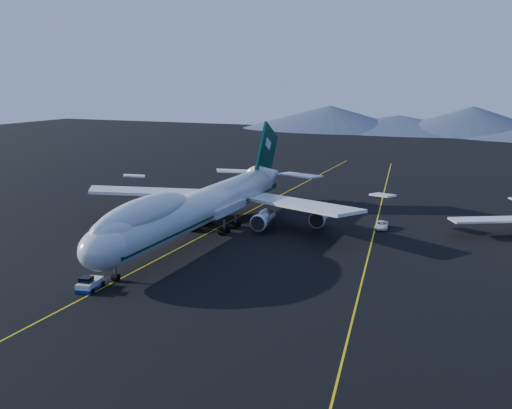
% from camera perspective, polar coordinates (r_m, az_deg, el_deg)
% --- Properties ---
extents(ground, '(500.00, 500.00, 0.00)m').
position_cam_1_polar(ground, '(107.74, -5.41, -3.17)').
color(ground, black).
rests_on(ground, ground).
extents(taxiway_line_main, '(0.25, 220.00, 0.01)m').
position_cam_1_polar(taxiway_line_main, '(107.73, -5.41, -3.16)').
color(taxiway_line_main, yellow).
rests_on(taxiway_line_main, ground).
extents(taxiway_line_side, '(28.08, 198.09, 0.01)m').
position_cam_1_polar(taxiway_line_side, '(107.00, 11.55, -3.47)').
color(taxiway_line_side, yellow).
rests_on(taxiway_line_side, ground).
extents(boeing_747, '(59.62, 72.43, 19.37)m').
position_cam_1_polar(boeing_747, '(106.36, -5.46, -0.14)').
color(boeing_747, silver).
rests_on(boeing_747, ground).
extents(pushback_tug, '(3.27, 4.88, 1.97)m').
position_cam_1_polar(pushback_tug, '(84.00, -16.27, -7.74)').
color(pushback_tug, silver).
rests_on(pushback_tug, ground).
extents(service_van, '(3.08, 5.54, 1.46)m').
position_cam_1_polar(service_van, '(115.10, 12.44, -2.02)').
color(service_van, white).
rests_on(service_van, ground).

